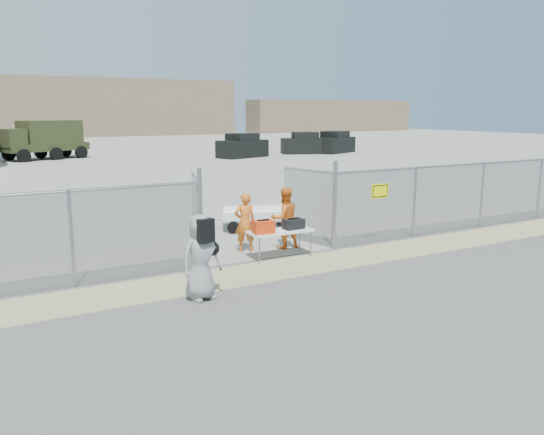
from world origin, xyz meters
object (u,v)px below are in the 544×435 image
security_worker_right (285,218)px  visitor (201,257)px  security_worker_left (245,222)px  folding_table (280,244)px  utility_trailer (258,218)px

security_worker_right → visitor: (-3.61, -2.80, 0.03)m
security_worker_left → security_worker_right: bearing=-179.5°
folding_table → visitor: 3.65m
security_worker_left → security_worker_right: size_ratio=0.95×
security_worker_right → utility_trailer: size_ratio=0.58×
folding_table → security_worker_right: (0.59, 0.81, 0.50)m
folding_table → security_worker_left: (-0.55, 1.02, 0.46)m
security_worker_right → utility_trailer: (0.48, 2.60, -0.51)m
security_worker_right → utility_trailer: security_worker_right is taller
security_worker_left → utility_trailer: security_worker_left is taller
utility_trailer → security_worker_right: bearing=-77.2°
security_worker_left → utility_trailer: size_ratio=0.55×
folding_table → security_worker_right: size_ratio=1.00×
security_worker_left → visitor: bearing=61.9°
security_worker_right → folding_table: bearing=55.3°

